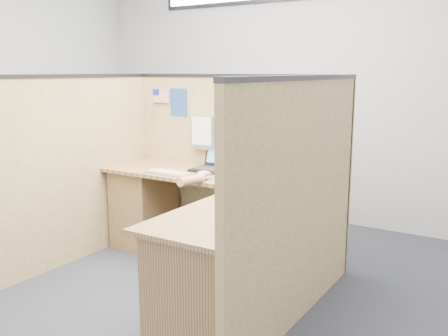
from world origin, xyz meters
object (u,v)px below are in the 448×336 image
Objects in this scene: keyboard at (168,173)px; l_desk at (206,231)px; laptop at (218,162)px; mouse at (204,177)px.

l_desk is at bearing -19.11° from keyboard.
laptop reaches higher than l_desk.
mouse is (0.35, -0.00, 0.01)m from keyboard.
laptop is at bearing 107.37° from mouse.
mouse is at bearing 126.13° from l_desk.
mouse reaches higher than l_desk.
l_desk is 4.90× the size of keyboard.
mouse is at bearing 2.09° from keyboard.
laptop is at bearing 61.00° from keyboard.
laptop is 3.48× the size of mouse.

